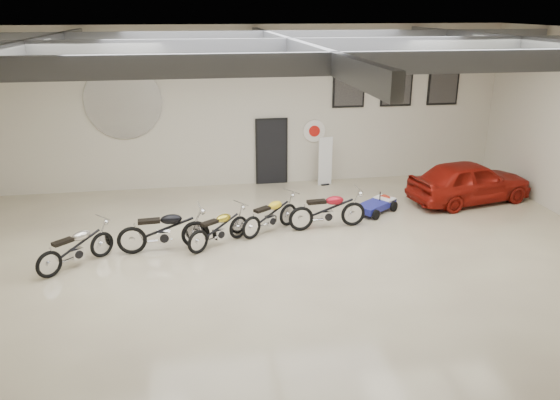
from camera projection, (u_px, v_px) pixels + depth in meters
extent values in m
cube|color=#C3B895|center=(289.00, 263.00, 12.38)|extent=(16.00, 12.00, 0.01)
cube|color=gray|center=(290.00, 33.00, 10.70)|extent=(16.00, 12.00, 0.01)
cube|color=beige|center=(255.00, 108.00, 17.12)|extent=(16.00, 0.02, 5.00)
cube|color=black|center=(272.00, 152.00, 17.63)|extent=(0.92, 0.08, 2.10)
imported|color=maroon|center=(470.00, 181.00, 16.06)|extent=(2.21, 3.95, 1.27)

